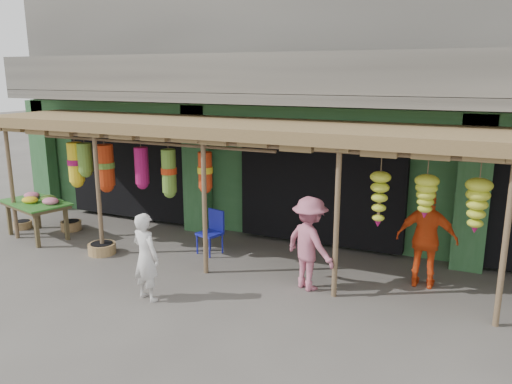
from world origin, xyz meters
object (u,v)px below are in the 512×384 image
at_px(flower_table, 37,204).
at_px(person_front, 146,257).
at_px(blue_chair, 212,229).
at_px(person_vendor, 427,239).
at_px(person_shopper, 310,243).

bearing_deg(flower_table, person_front, -4.66).
distance_m(flower_table, person_front, 4.56).
xyz_separation_m(flower_table, blue_chair, (4.15, 0.75, -0.29)).
xyz_separation_m(person_vendor, person_shopper, (-1.84, -0.91, -0.06)).
xyz_separation_m(flower_table, person_vendor, (8.42, 0.79, 0.08)).
relative_size(blue_chair, person_vendor, 0.52).
bearing_deg(blue_chair, person_shopper, -3.53).
height_order(blue_chair, person_front, person_front).
bearing_deg(blue_chair, person_vendor, 16.90).
distance_m(flower_table, person_shopper, 6.58).
bearing_deg(person_front, blue_chair, -74.36).
xyz_separation_m(blue_chair, person_shopper, (2.42, -0.88, 0.32)).
bearing_deg(person_front, flower_table, -8.08).
height_order(flower_table, person_vendor, person_vendor).
bearing_deg(flower_table, person_shopper, 15.62).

